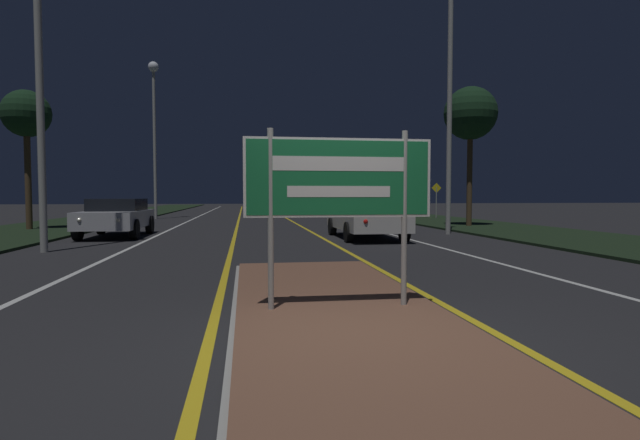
% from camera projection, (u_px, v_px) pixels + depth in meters
% --- Properties ---
extents(ground_plane, '(160.00, 160.00, 0.00)m').
position_uv_depth(ground_plane, '(357.00, 338.00, 5.01)').
color(ground_plane, '#232326').
extents(median_island, '(2.55, 8.14, 0.10)m').
position_uv_depth(median_island, '(339.00, 312.00, 5.98)').
color(median_island, '#999993').
rests_on(median_island, ground_plane).
extents(verge_left, '(5.00, 100.00, 0.08)m').
position_uv_depth(verge_left, '(64.00, 225.00, 23.34)').
color(verge_left, black).
rests_on(verge_left, ground_plane).
extents(verge_right, '(5.00, 100.00, 0.08)m').
position_uv_depth(verge_right, '(449.00, 222.00, 26.18)').
color(verge_right, black).
rests_on(verge_right, ground_plane).
extents(centre_line_yellow_left, '(0.12, 70.00, 0.01)m').
position_uv_depth(centre_line_yellow_left, '(239.00, 219.00, 29.48)').
color(centre_line_yellow_left, gold).
rests_on(centre_line_yellow_left, ground_plane).
extents(centre_line_yellow_right, '(0.12, 70.00, 0.01)m').
position_uv_depth(centre_line_yellow_right, '(288.00, 219.00, 29.92)').
color(centre_line_yellow_right, gold).
rests_on(centre_line_yellow_right, ground_plane).
extents(lane_line_white_left, '(0.12, 70.00, 0.01)m').
position_uv_depth(lane_line_white_left, '(191.00, 220.00, 29.07)').
color(lane_line_white_left, silver).
rests_on(lane_line_white_left, ground_plane).
extents(lane_line_white_right, '(0.12, 70.00, 0.01)m').
position_uv_depth(lane_line_white_right, '(333.00, 219.00, 30.33)').
color(lane_line_white_right, silver).
rests_on(lane_line_white_right, ground_plane).
extents(edge_line_white_left, '(0.10, 70.00, 0.01)m').
position_uv_depth(edge_line_white_left, '(138.00, 220.00, 28.63)').
color(edge_line_white_left, silver).
rests_on(edge_line_white_left, ground_plane).
extents(edge_line_white_right, '(0.10, 70.00, 0.01)m').
position_uv_depth(edge_line_white_right, '(381.00, 218.00, 30.77)').
color(edge_line_white_right, silver).
rests_on(edge_line_white_right, ground_plane).
extents(highway_sign, '(2.25, 0.07, 2.11)m').
position_uv_depth(highway_sign, '(339.00, 184.00, 5.90)').
color(highway_sign, '#9E9E99').
rests_on(highway_sign, median_island).
extents(streetlight_left_far, '(0.62, 0.62, 9.43)m').
position_uv_depth(streetlight_left_far, '(154.00, 110.00, 29.95)').
color(streetlight_left_far, '#9E9E99').
rests_on(streetlight_left_far, ground_plane).
extents(streetlight_right_near, '(0.47, 0.47, 9.31)m').
position_uv_depth(streetlight_right_near, '(450.00, 78.00, 18.07)').
color(streetlight_right_near, '#9E9E99').
rests_on(streetlight_right_near, ground_plane).
extents(car_receding_0, '(1.98, 4.70, 1.32)m').
position_uv_depth(car_receding_0, '(366.00, 217.00, 16.61)').
color(car_receding_0, silver).
rests_on(car_receding_0, ground_plane).
extents(car_receding_1, '(2.03, 4.69, 1.54)m').
position_uv_depth(car_receding_1, '(374.00, 206.00, 27.51)').
color(car_receding_1, navy).
rests_on(car_receding_1, ground_plane).
extents(car_receding_2, '(2.04, 4.37, 1.35)m').
position_uv_depth(car_receding_2, '(333.00, 204.00, 41.12)').
color(car_receding_2, '#4C514C').
rests_on(car_receding_2, ground_plane).
extents(car_receding_3, '(1.93, 4.48, 1.46)m').
position_uv_depth(car_receding_3, '(280.00, 202.00, 52.77)').
color(car_receding_3, black).
rests_on(car_receding_3, ground_plane).
extents(car_approaching_0, '(1.96, 4.28, 1.31)m').
position_uv_depth(car_approaching_0, '(117.00, 216.00, 17.33)').
color(car_approaching_0, '#B7B7BC').
rests_on(car_approaching_0, ground_plane).
extents(warning_sign, '(0.60, 0.06, 2.09)m').
position_uv_depth(warning_sign, '(436.00, 197.00, 29.79)').
color(warning_sign, '#9E9E99').
rests_on(warning_sign, verge_right).
extents(roadside_palm_left, '(1.85, 1.85, 5.53)m').
position_uv_depth(roadside_palm_left, '(26.00, 116.00, 19.76)').
color(roadside_palm_left, '#4C3823').
rests_on(roadside_palm_left, verge_left).
extents(roadside_palm_right, '(2.33, 2.33, 6.14)m').
position_uv_depth(roadside_palm_right, '(470.00, 115.00, 21.99)').
color(roadside_palm_right, '#4C3823').
rests_on(roadside_palm_right, verge_right).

